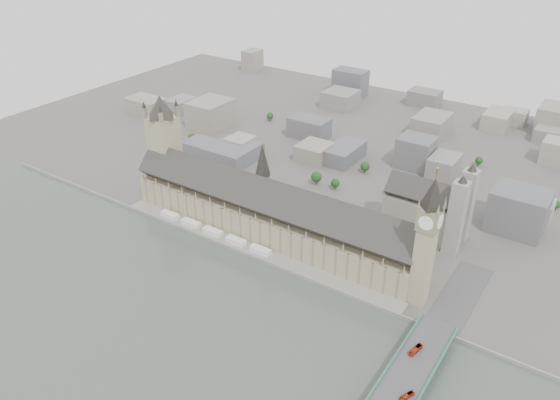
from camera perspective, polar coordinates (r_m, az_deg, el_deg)
The scene contains 14 objects.
ground at distance 456.27m, azimuth -2.58°, elevation -4.86°, with size 900.00×900.00×0.00m, color #595651.
river_thames at distance 368.69m, azimuth -18.54°, elevation -16.71°, with size 600.00×600.00×0.00m, color #404C42.
embankment_wall at distance 445.64m, azimuth -3.73°, elevation -5.60°, with size 600.00×1.50×3.00m, color gray.
river_terrace at distance 450.78m, azimuth -3.15°, elevation -5.20°, with size 270.00×15.00×2.00m, color gray.
terrace_tents at distance 470.85m, azimuth -7.04°, elevation -3.30°, with size 118.00×7.00×4.00m.
palace_of_westminster at distance 457.49m, azimuth -1.19°, elevation -1.36°, with size 265.00×40.73×55.44m.
elizabeth_tower at distance 378.29m, azimuth 15.14°, elevation -3.42°, with size 17.00×17.00×107.50m.
victoria_tower at distance 519.03m, azimuth -12.00°, elevation 5.90°, with size 30.00×30.00×100.00m.
central_tower at distance 450.29m, azimuth -1.82°, elevation 3.20°, with size 13.00×13.00×48.00m.
westminster_abbey at distance 473.56m, azimuth 15.25°, elevation -1.01°, with size 68.00×36.00×64.00m.
city_skyline_inland at distance 637.58m, azimuth 10.55°, elevation 7.02°, with size 720.00×360.00×38.00m, color gray, non-canonical shape.
park_trees at distance 498.79m, azimuth 0.53°, elevation -0.56°, with size 110.00×30.00×15.00m, color #1E3F16, non-canonical shape.
red_bus_north at distance 357.47m, azimuth 14.00°, elevation -14.94°, with size 2.80×11.97×3.33m, color red.
red_bus_south at distance 331.49m, azimuth 13.13°, elevation -19.32°, with size 2.32×9.91×2.76m, color red.
Camera 1 is at (226.59, -301.44, 256.84)m, focal length 35.00 mm.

